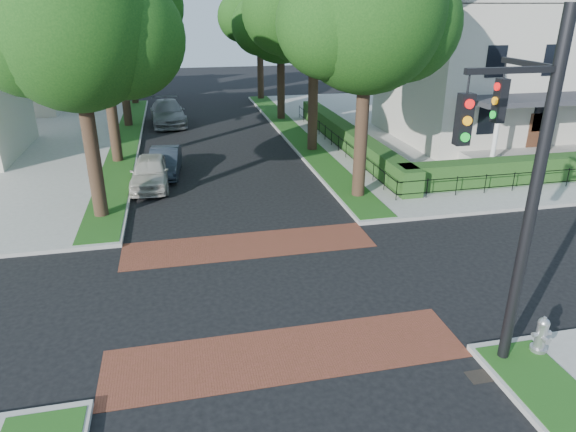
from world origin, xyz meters
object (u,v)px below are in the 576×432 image
object	(u,v)px
parked_car_front	(151,172)
traffic_signal	(523,177)
parked_car_rear	(168,113)
parked_car_middle	(165,162)
fire_hydrant	(541,335)

from	to	relation	value
parked_car_front	traffic_signal	bearing A→B (deg)	-57.58
parked_car_rear	parked_car_middle	bearing A→B (deg)	-95.00
parked_car_front	fire_hydrant	world-z (taller)	parked_car_front
parked_car_rear	fire_hydrant	size ratio (longest dim) A/B	5.85
fire_hydrant	parked_car_front	bearing A→B (deg)	106.24
parked_car_middle	parked_car_rear	distance (m)	12.12
traffic_signal	parked_car_middle	distance (m)	18.95
parked_car_front	fire_hydrant	xyz separation A→B (m)	(9.68, -15.24, -0.12)
traffic_signal	parked_car_rear	size ratio (longest dim) A/B	1.40
traffic_signal	fire_hydrant	distance (m)	4.26
parked_car_middle	parked_car_rear	bearing A→B (deg)	94.16
traffic_signal	fire_hydrant	bearing A→B (deg)	-9.28
traffic_signal	parked_car_middle	xyz separation A→B (m)	(-7.83, 16.77, -4.03)
traffic_signal	parked_car_middle	world-z (taller)	traffic_signal
parked_car_middle	fire_hydrant	xyz separation A→B (m)	(9.02, -16.97, -0.06)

